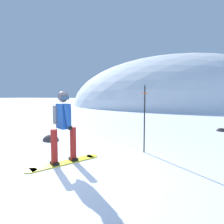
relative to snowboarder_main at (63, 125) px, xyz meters
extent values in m
plane|color=white|center=(0.25, -0.51, -0.92)|extent=(300.00, 300.00, 0.00)
ellipsoid|color=white|center=(1.89, 31.51, -0.92)|extent=(36.14, 32.53, 16.53)
cube|color=yellow|center=(0.03, -0.02, -0.91)|extent=(1.05, 1.48, 0.02)
cylinder|color=yellow|center=(0.43, 0.65, -0.91)|extent=(0.28, 0.28, 0.02)
cylinder|color=yellow|center=(-0.38, -0.68, -0.91)|extent=(0.28, 0.28, 0.02)
cube|color=black|center=(0.15, 0.19, -0.86)|extent=(0.29, 0.25, 0.06)
cube|color=black|center=(-0.10, -0.22, -0.86)|extent=(0.29, 0.25, 0.06)
cylinder|color=maroon|center=(0.15, 0.19, -0.48)|extent=(0.15, 0.15, 0.82)
cylinder|color=maroon|center=(-0.10, -0.22, -0.48)|extent=(0.15, 0.15, 0.82)
cube|color=#1E4C9E|center=(0.03, -0.02, 0.22)|extent=(0.42, 0.37, 0.58)
cylinder|color=#1E4C9E|center=(-0.17, 0.10, 0.22)|extent=(0.18, 0.20, 0.57)
cylinder|color=#1E4C9E|center=(0.22, -0.14, 0.22)|extent=(0.18, 0.20, 0.57)
sphere|color=black|center=(-0.17, 0.15, -0.03)|extent=(0.11, 0.11, 0.11)
sphere|color=black|center=(0.26, -0.11, -0.03)|extent=(0.11, 0.11, 0.11)
cube|color=slate|center=(-0.15, 0.09, 0.24)|extent=(0.30, 0.33, 0.44)
cube|color=slate|center=(-0.23, 0.14, 0.16)|extent=(0.15, 0.20, 0.20)
sphere|color=#9E7051|center=(0.03, -0.02, 0.64)|extent=(0.21, 0.21, 0.21)
sphere|color=#4C4C56|center=(0.03, -0.02, 0.67)|extent=(0.25, 0.25, 0.25)
cube|color=navy|center=(0.14, -0.08, 0.64)|extent=(0.11, 0.16, 0.08)
cylinder|color=black|center=(1.65, 1.53, 0.01)|extent=(0.04, 0.04, 1.85)
cylinder|color=orange|center=(1.65, 1.53, 0.76)|extent=(0.20, 0.20, 0.02)
cone|color=black|center=(1.65, 1.53, 0.98)|extent=(0.04, 0.04, 0.08)
ellipsoid|color=#383333|center=(-1.78, 1.82, -0.92)|extent=(0.60, 0.51, 0.42)
ellipsoid|color=#383333|center=(4.39, 6.02, -0.92)|extent=(0.42, 0.36, 0.29)
camera|label=1|loc=(2.61, -3.83, 0.68)|focal=30.74mm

